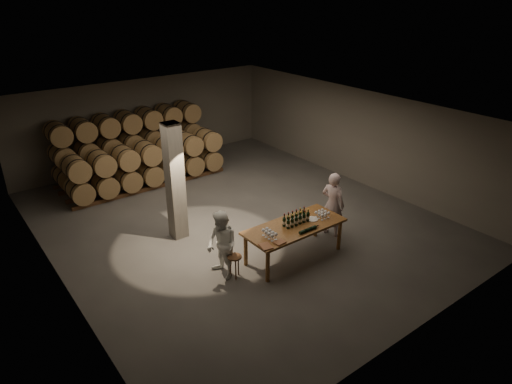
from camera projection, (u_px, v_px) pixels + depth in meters
room at (175, 182)px, 11.89m from camera, size 12.00×12.00×12.00m
tasting_table at (294, 229)px, 11.25m from camera, size 2.60×1.10×0.90m
barrel_stack_back at (130, 142)px, 16.14m from camera, size 5.48×0.95×2.31m
barrel_stack_front at (148, 163)px, 15.28m from camera, size 5.48×0.95×1.57m
bottle_cluster at (296, 219)px, 11.25m from camera, size 0.74×0.24×0.34m
lying_bottles at (308, 230)px, 10.93m from camera, size 0.62×0.08×0.08m
glass_cluster_left at (270, 233)px, 10.62m from camera, size 0.20×0.42×0.18m
glass_cluster_right at (322, 213)px, 11.55m from camera, size 0.30×0.30×0.17m
plate at (312, 219)px, 11.50m from camera, size 0.30×0.30×0.02m
notebook_near at (280, 242)px, 10.45m from camera, size 0.26×0.22×0.03m
notebook_corner at (266, 246)px, 10.30m from camera, size 0.30×0.35×0.03m
pen at (283, 242)px, 10.47m from camera, size 0.14×0.05×0.01m
stool at (235, 260)px, 10.60m from camera, size 0.34×0.34×0.56m
person_man at (333, 204)px, 12.27m from camera, size 0.61×0.76×1.82m
person_woman at (222, 245)px, 10.49m from camera, size 0.66×0.83×1.67m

